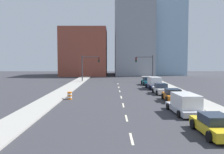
{
  "coord_description": "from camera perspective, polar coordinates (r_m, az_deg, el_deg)",
  "views": [
    {
      "loc": [
        -1.24,
        -8.02,
        5.0
      ],
      "look_at": [
        -1.42,
        32.22,
        2.2
      ],
      "focal_mm": 40.0,
      "sensor_mm": 36.0,
      "label": 1
    }
  ],
  "objects": [
    {
      "name": "sedan_yellow",
      "position": [
        18.16,
        22.61,
        -10.2
      ],
      "size": [
        2.15,
        4.78,
        1.39
      ],
      "rotation": [
        0.0,
        0.0,
        0.02
      ],
      "color": "gold",
      "rests_on": "ground"
    },
    {
      "name": "traffic_signal_left",
      "position": [
        56.68,
        -5.42,
        2.84
      ],
      "size": [
        4.08,
        0.35,
        6.01
      ],
      "color": "#38383D",
      "rests_on": "ground"
    },
    {
      "name": "sidewalk_right",
      "position": [
        59.9,
        9.94,
        -0.79
      ],
      "size": [
        2.91,
        101.64,
        0.16
      ],
      "color": "#9E9B93",
      "rests_on": "ground"
    },
    {
      "name": "sedan_teal",
      "position": [
        50.12,
        8.35,
        -0.98
      ],
      "size": [
        2.25,
        4.41,
        1.54
      ],
      "rotation": [
        0.0,
        0.0,
        0.05
      ],
      "color": "#196B75",
      "rests_on": "ground"
    },
    {
      "name": "lane_stripe_at_44m",
      "position": [
        52.03,
        1.62,
        -1.53
      ],
      "size": [
        0.16,
        2.4,
        0.01
      ],
      "primitive_type": "cube",
      "color": "beige",
      "rests_on": "ground"
    },
    {
      "name": "lane_stripe_at_13m",
      "position": [
        21.67,
        3.57,
        -9.36
      ],
      "size": [
        0.16,
        2.4,
        0.01
      ],
      "primitive_type": "cube",
      "color": "beige",
      "rests_on": "ground"
    },
    {
      "name": "building_glass_right",
      "position": [
        90.44,
        11.4,
        10.31
      ],
      "size": [
        13.0,
        20.0,
        30.19
      ],
      "color": "#8CADC6",
      "rests_on": "ground"
    },
    {
      "name": "lane_stripe_at_31m",
      "position": [
        39.63,
        2.04,
        -3.26
      ],
      "size": [
        0.16,
        2.4,
        0.01
      ],
      "primitive_type": "cube",
      "color": "beige",
      "rests_on": "ground"
    },
    {
      "name": "sedan_white",
      "position": [
        37.32,
        11.37,
        -2.73
      ],
      "size": [
        2.18,
        4.36,
        1.53
      ],
      "rotation": [
        0.0,
        0.0,
        0.05
      ],
      "color": "silver",
      "rests_on": "ground"
    },
    {
      "name": "traffic_signal_right",
      "position": [
        56.97,
        8.4,
        2.82
      ],
      "size": [
        4.08,
        0.35,
        6.01
      ],
      "color": "#38383D",
      "rests_on": "ground"
    },
    {
      "name": "lane_stripe_at_25m",
      "position": [
        33.38,
        2.38,
        -4.63
      ],
      "size": [
        0.16,
        2.4,
        0.01
      ],
      "primitive_type": "cube",
      "color": "beige",
      "rests_on": "ground"
    },
    {
      "name": "lane_stripe_at_19m",
      "position": [
        27.6,
        2.84,
        -6.45
      ],
      "size": [
        0.16,
        2.4,
        0.01
      ],
      "primitive_type": "cube",
      "color": "beige",
      "rests_on": "ground"
    },
    {
      "name": "traffic_barrel",
      "position": [
        32.0,
        -9.4,
        -4.2
      ],
      "size": [
        0.56,
        0.56,
        0.95
      ],
      "color": "orange",
      "rests_on": "ground"
    },
    {
      "name": "box_truck_silver",
      "position": [
        24.2,
        16.65,
        -5.97
      ],
      "size": [
        2.61,
        5.73,
        1.86
      ],
      "rotation": [
        0.0,
        0.0,
        0.05
      ],
      "color": "#B2B2BC",
      "rests_on": "ground"
    },
    {
      "name": "sidewalk_left",
      "position": [
        59.53,
        -7.08,
        -0.79
      ],
      "size": [
        2.91,
        101.64,
        0.16
      ],
      "color": "#9E9B93",
      "rests_on": "ground"
    },
    {
      "name": "sedan_orange",
      "position": [
        31.18,
        13.96,
        -4.1
      ],
      "size": [
        2.27,
        4.4,
        1.48
      ],
      "rotation": [
        0.0,
        0.0,
        -0.03
      ],
      "color": "orange",
      "rests_on": "ground"
    },
    {
      "name": "box_truck_navy",
      "position": [
        43.41,
        9.86,
        -1.4
      ],
      "size": [
        2.48,
        5.65,
        2.05
      ],
      "rotation": [
        0.0,
        0.0,
        0.05
      ],
      "color": "#141E47",
      "rests_on": "ground"
    },
    {
      "name": "building_brick_left",
      "position": [
        80.73,
        -6.01,
        5.64
      ],
      "size": [
        14.0,
        16.0,
        14.72
      ],
      "color": "brown",
      "rests_on": "ground"
    },
    {
      "name": "building_office_center",
      "position": [
        84.91,
        5.08,
        9.53
      ],
      "size": [
        12.0,
        20.0,
        26.47
      ],
      "color": "gray",
      "rests_on": "ground"
    },
    {
      "name": "lane_stripe_at_37m",
      "position": [
        45.26,
        1.82,
        -2.36
      ],
      "size": [
        0.16,
        2.4,
        0.01
      ],
      "primitive_type": "cube",
      "color": "beige",
      "rests_on": "ground"
    },
    {
      "name": "lane_stripe_at_7m",
      "position": [
        16.32,
        4.73,
        -13.87
      ],
      "size": [
        0.16,
        2.4,
        0.01
      ],
      "primitive_type": "cube",
      "color": "beige",
      "rests_on": "ground"
    }
  ]
}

